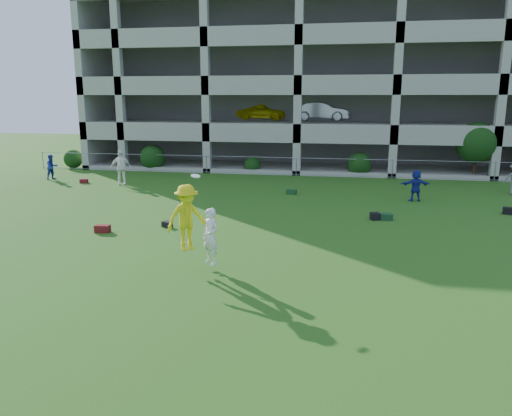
% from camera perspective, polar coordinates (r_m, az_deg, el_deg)
% --- Properties ---
extents(ground, '(100.00, 100.00, 0.00)m').
position_cam_1_polar(ground, '(14.18, -3.44, -8.11)').
color(ground, '#235114').
rests_on(ground, ground).
extents(bystander_a, '(0.87, 0.94, 1.54)m').
position_cam_1_polar(bystander_a, '(33.19, -22.29, 4.35)').
color(bystander_a, '#213297').
rests_on(bystander_a, ground).
extents(bystander_b, '(1.27, 0.93, 2.00)m').
position_cam_1_polar(bystander_b, '(29.95, -15.20, 4.50)').
color(bystander_b, white).
rests_on(bystander_b, ground).
extents(bystander_d, '(1.49, 0.71, 1.54)m').
position_cam_1_polar(bystander_d, '(25.55, 17.79, 2.47)').
color(bystander_d, navy).
rests_on(bystander_d, ground).
extents(bag_red_a, '(0.57, 0.34, 0.28)m').
position_cam_1_polar(bag_red_a, '(19.69, -17.13, -2.27)').
color(bag_red_a, '#500D15').
rests_on(bag_red_a, ground).
extents(bag_black_b, '(0.47, 0.41, 0.22)m').
position_cam_1_polar(bag_black_b, '(19.87, -10.12, -1.85)').
color(bag_black_b, black).
rests_on(bag_black_b, ground).
extents(bag_green_c, '(0.53, 0.40, 0.26)m').
position_cam_1_polar(bag_green_c, '(21.41, 14.67, -0.97)').
color(bag_green_c, '#13361F').
rests_on(bag_green_c, ground).
extents(crate_d, '(0.43, 0.43, 0.30)m').
position_cam_1_polar(crate_d, '(21.29, 13.43, -0.92)').
color(crate_d, black).
rests_on(crate_d, ground).
extents(bag_black_e, '(0.66, 0.47, 0.30)m').
position_cam_1_polar(bag_black_e, '(24.33, 27.04, -0.30)').
color(bag_black_e, black).
rests_on(bag_black_e, ground).
extents(bag_red_f, '(0.51, 0.38, 0.24)m').
position_cam_1_polar(bag_red_f, '(31.25, -19.07, 2.94)').
color(bag_red_f, '#560E0F').
rests_on(bag_red_f, ground).
extents(bag_green_g, '(0.54, 0.37, 0.25)m').
position_cam_1_polar(bag_green_g, '(26.21, 4.09, 1.86)').
color(bag_green_g, '#143513').
rests_on(bag_green_g, ground).
extents(frisbee_contest, '(1.77, 1.39, 2.64)m').
position_cam_1_polar(frisbee_contest, '(14.66, -7.41, -1.50)').
color(frisbee_contest, yellow).
rests_on(frisbee_contest, ground).
extents(parking_garage, '(30.00, 14.00, 12.00)m').
position_cam_1_polar(parking_garage, '(40.70, 6.06, 13.99)').
color(parking_garage, '#9E998C').
rests_on(parking_garage, ground).
extents(fence, '(36.06, 0.06, 1.20)m').
position_cam_1_polar(fence, '(32.33, 4.62, 4.78)').
color(fence, gray).
rests_on(fence, ground).
extents(shrub_row, '(34.38, 2.52, 3.50)m').
position_cam_1_polar(shrub_row, '(32.78, 12.83, 6.19)').
color(shrub_row, '#163D11').
rests_on(shrub_row, ground).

